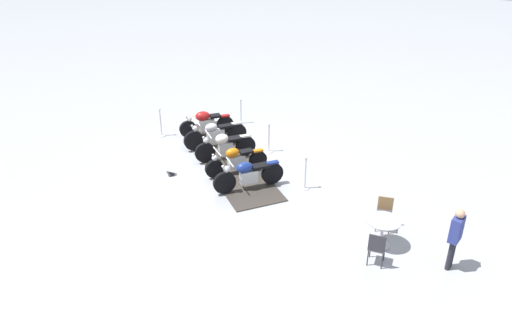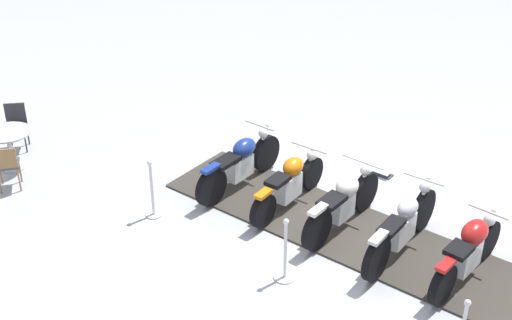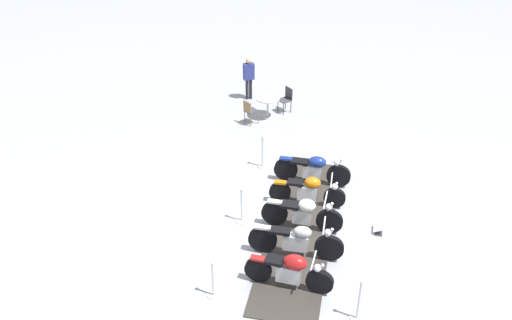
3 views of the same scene
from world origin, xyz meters
TOP-DOWN VIEW (x-y plane):
  - ground_plane at (0.00, 0.00)m, footprint 80.00×80.00m
  - display_platform at (0.00, 0.00)m, footprint 6.28×5.03m
  - motorcycle_maroon at (-1.80, 1.19)m, footprint 1.38×1.71m
  - motorcycle_chrome at (-0.90, 0.59)m, footprint 1.39×2.03m
  - motorcycle_cream at (-0.02, -0.02)m, footprint 1.35×1.81m
  - motorcycle_copper at (0.87, -0.64)m, footprint 1.28×1.85m
  - motorcycle_navy at (1.76, -1.25)m, footprint 1.40×1.91m
  - stanchion_left_rear at (3.19, -0.25)m, footprint 0.29×0.29m
  - stanchion_left_mid at (0.91, 1.32)m, footprint 0.34×0.34m
  - info_placard at (-0.88, -1.82)m, footprint 0.45×0.43m
  - cafe_table at (6.17, -1.73)m, footprint 0.87×0.87m
  - cafe_chair_near_table at (5.93, -0.95)m, footprint 0.50×0.50m
  - cafe_chair_across_table at (6.33, -2.54)m, footprint 0.47×0.47m

SIDE VIEW (x-z plane):
  - ground_plane at x=0.00m, z-range 0.00..0.00m
  - display_platform at x=0.00m, z-range 0.00..0.04m
  - info_placard at x=-0.88m, z-range -0.03..0.19m
  - stanchion_left_mid at x=0.91m, z-range -0.20..0.88m
  - stanchion_left_rear at x=3.19m, z-range -0.15..0.93m
  - motorcycle_copper at x=0.87m, z-range 0.04..0.93m
  - motorcycle_chrome at x=-0.90m, z-range -0.02..1.02m
  - motorcycle_navy at x=1.76m, z-range 0.01..1.03m
  - motorcycle_cream at x=-0.02m, z-range 0.01..1.03m
  - motorcycle_maroon at x=-1.80m, z-range 0.06..0.99m
  - cafe_chair_near_table at x=5.93m, z-range 0.09..0.98m
  - cafe_chair_across_table at x=6.33m, z-range 0.07..1.00m
  - cafe_table at x=6.17m, z-range 0.20..0.97m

